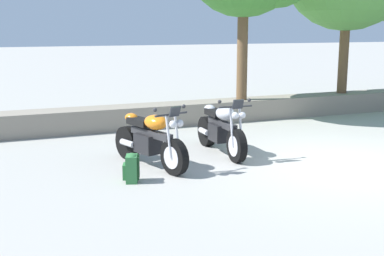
{
  "coord_description": "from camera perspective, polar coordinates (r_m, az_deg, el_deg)",
  "views": [
    {
      "loc": [
        -5.94,
        -7.17,
        2.46
      ],
      "look_at": [
        -2.51,
        1.2,
        0.65
      ],
      "focal_mm": 47.35,
      "sensor_mm": 36.0,
      "label": 1
    }
  ],
  "objects": [
    {
      "name": "motorcycle_silver_centre",
      "position": [
        9.93,
        3.33,
        -0.17
      ],
      "size": [
        0.67,
        2.06,
        1.18
      ],
      "color": "black",
      "rests_on": "ground"
    },
    {
      "name": "ground_plane",
      "position": [
        9.63,
        16.81,
        -3.98
      ],
      "size": [
        120.0,
        120.0,
        0.0
      ],
      "primitive_type": "plane",
      "color": "#A3A099"
    },
    {
      "name": "rider_backpack",
      "position": [
        8.21,
        -6.85,
        -4.42
      ],
      "size": [
        0.32,
        0.34,
        0.47
      ],
      "color": "#2D6B38",
      "rests_on": "ground"
    },
    {
      "name": "stone_wall",
      "position": [
        13.54,
        4.05,
        2.0
      ],
      "size": [
        36.0,
        0.8,
        0.55
      ],
      "primitive_type": "cube",
      "color": "gray",
      "rests_on": "ground"
    },
    {
      "name": "motorcycle_orange_near_left",
      "position": [
        9.03,
        -4.71,
        -1.35
      ],
      "size": [
        0.92,
        2.01,
        1.18
      ],
      "color": "black",
      "rests_on": "ground"
    }
  ]
}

